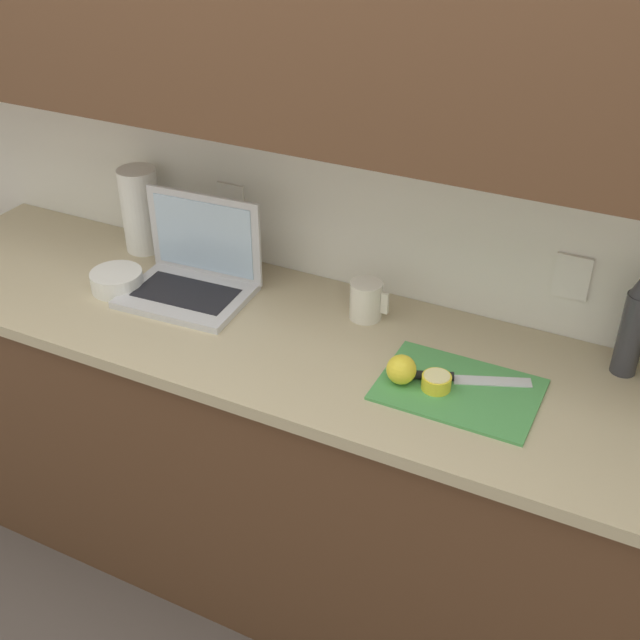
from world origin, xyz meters
TOP-DOWN VIEW (x-y plane):
  - ground_plane at (0.00, 0.00)m, footprint 12.00×12.00m
  - wall_back at (0.00, 0.24)m, footprint 5.20×0.38m
  - counter_unit at (-0.02, 0.00)m, footprint 2.39×0.63m
  - laptop at (-0.31, 0.08)m, footprint 0.36×0.28m
  - cutting_board at (0.52, -0.04)m, footprint 0.38×0.26m
  - knife at (0.48, -0.02)m, footprint 0.29×0.14m
  - lemon_half_cut at (0.47, -0.06)m, footprint 0.07×0.07m
  - lemon_whole_beside at (0.39, -0.07)m, footprint 0.07×0.07m
  - bottle_green_soda at (0.86, 0.22)m, footprint 0.06×0.06m
  - measuring_cup at (0.19, 0.17)m, footprint 0.11×0.09m
  - bowl_white at (-0.52, -0.01)m, footprint 0.15×0.15m
  - paper_towel_roll at (-0.60, 0.23)m, footprint 0.12×0.12m

SIDE VIEW (x-z plane):
  - ground_plane at x=0.00m, z-range 0.00..0.00m
  - counter_unit at x=-0.02m, z-range 0.01..0.93m
  - cutting_board at x=0.52m, z-range 0.92..0.93m
  - knife at x=0.48m, z-range 0.92..0.95m
  - lemon_half_cut at x=0.47m, z-range 0.93..0.96m
  - bowl_white at x=-0.52m, z-range 0.92..0.97m
  - lemon_whole_beside at x=0.39m, z-range 0.93..1.00m
  - measuring_cup at x=0.19m, z-range 0.92..1.03m
  - laptop at x=-0.31m, z-range 0.85..1.12m
  - paper_towel_roll at x=-0.60m, z-range 0.92..1.18m
  - bottle_green_soda at x=0.86m, z-range 0.91..1.21m
  - wall_back at x=0.00m, z-range 0.26..2.86m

